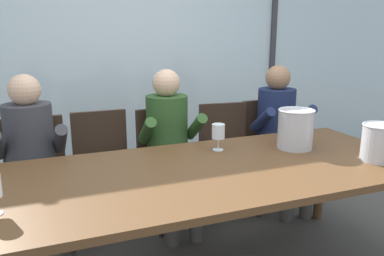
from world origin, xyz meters
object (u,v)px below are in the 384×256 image
(chair_right_of_center, at_px, (226,148))
(ice_bucket_primary, at_px, (380,142))
(chair_near_curtain, at_px, (36,171))
(wine_glass_by_left_taster, at_px, (218,133))
(chair_left_of_center, at_px, (103,161))
(ice_bucket_secondary, at_px, (296,128))
(dining_table, at_px, (214,178))
(person_navy_polo, at_px, (280,127))
(person_charcoal_jacket, at_px, (31,152))
(chair_near_window_right, at_px, (268,142))
(chair_center, at_px, (167,155))
(person_olive_shirt, at_px, (170,138))

(chair_right_of_center, height_order, ice_bucket_primary, ice_bucket_primary)
(chair_near_curtain, bearing_deg, wine_glass_by_left_taster, -29.77)
(chair_left_of_center, xyz_separation_m, ice_bucket_secondary, (1.14, -0.81, 0.34))
(wine_glass_by_left_taster, bearing_deg, chair_right_of_center, 59.08)
(dining_table, relative_size, ice_bucket_secondary, 9.47)
(person_navy_polo, bearing_deg, person_charcoal_jacket, -175.57)
(chair_near_window_right, relative_size, person_charcoal_jacket, 0.74)
(ice_bucket_primary, bearing_deg, dining_table, 165.73)
(chair_near_window_right, bearing_deg, chair_right_of_center, -177.58)
(chair_left_of_center, distance_m, ice_bucket_primary, 1.92)
(chair_near_curtain, relative_size, chair_near_window_right, 1.00)
(chair_right_of_center, bearing_deg, dining_table, -113.90)
(chair_near_curtain, relative_size, chair_left_of_center, 1.00)
(wine_glass_by_left_taster, bearing_deg, chair_left_of_center, 134.22)
(dining_table, bearing_deg, chair_near_curtain, 136.48)
(chair_center, relative_size, ice_bucket_primary, 4.01)
(chair_near_window_right, distance_m, ice_bucket_secondary, 0.92)
(chair_left_of_center, xyz_separation_m, chair_near_window_right, (1.46, -0.02, 0.00))
(ice_bucket_primary, bearing_deg, person_charcoal_jacket, 151.65)
(ice_bucket_primary, bearing_deg, chair_near_window_right, 89.67)
(person_charcoal_jacket, height_order, wine_glass_by_left_taster, person_charcoal_jacket)
(chair_center, xyz_separation_m, chair_near_window_right, (0.96, 0.02, 0.00))
(chair_near_curtain, xyz_separation_m, person_navy_polo, (1.95, -0.11, 0.17))
(person_olive_shirt, distance_m, ice_bucket_primary, 1.43)
(chair_center, bearing_deg, person_charcoal_jacket, 178.92)
(chair_near_curtain, distance_m, ice_bucket_primary, 2.27)
(chair_center, relative_size, ice_bucket_secondary, 3.42)
(chair_right_of_center, xyz_separation_m, chair_near_window_right, (0.43, 0.02, 0.00))
(chair_center, height_order, wine_glass_by_left_taster, wine_glass_by_left_taster)
(dining_table, xyz_separation_m, person_navy_polo, (0.98, 0.80, 0.03))
(dining_table, xyz_separation_m, wine_glass_by_left_taster, (0.16, 0.29, 0.18))
(dining_table, relative_size, wine_glass_by_left_taster, 14.19)
(dining_table, bearing_deg, person_olive_shirt, 89.93)
(person_olive_shirt, xyz_separation_m, person_navy_polo, (0.98, 0.00, 0.00))
(dining_table, xyz_separation_m, ice_bucket_secondary, (0.65, 0.15, 0.20))
(dining_table, xyz_separation_m, chair_left_of_center, (-0.49, 0.96, -0.15))
(chair_near_window_right, height_order, person_charcoal_jacket, person_charcoal_jacket)
(person_charcoal_jacket, distance_m, person_olive_shirt, 0.98)
(dining_table, distance_m, person_olive_shirt, 0.80)
(ice_bucket_secondary, bearing_deg, ice_bucket_primary, -52.38)
(ice_bucket_primary, height_order, ice_bucket_secondary, ice_bucket_secondary)
(chair_center, relative_size, chair_near_window_right, 1.00)
(chair_left_of_center, distance_m, wine_glass_by_left_taster, 0.99)
(wine_glass_by_left_taster, bearing_deg, person_olive_shirt, 107.45)
(chair_right_of_center, xyz_separation_m, person_olive_shirt, (-0.54, -0.12, 0.17))
(chair_center, bearing_deg, chair_left_of_center, 166.96)
(ice_bucket_secondary, bearing_deg, person_navy_polo, 63.12)
(chair_near_curtain, relative_size, ice_bucket_primary, 4.01)
(chair_near_curtain, xyz_separation_m, wine_glass_by_left_taster, (1.12, -0.62, 0.32))
(chair_center, distance_m, person_olive_shirt, 0.21)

